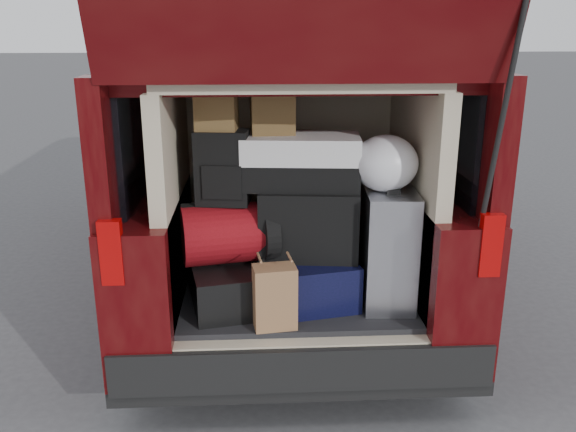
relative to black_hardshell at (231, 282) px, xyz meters
name	(u,v)px	position (x,y,z in m)	size (l,w,h in m)	color
ground	(298,399)	(0.36, -0.12, -0.66)	(80.00, 80.00, 0.00)	#3C3C3F
minivan	(282,164)	(0.36, 1.73, 0.25)	(1.90, 5.35, 2.77)	black
load_floor	(295,331)	(0.36, 0.15, -0.39)	(1.24, 1.05, 0.55)	black
black_hardshell	(231,282)	(0.00, 0.00, 0.00)	(0.41, 0.57, 0.23)	black
navy_hardshell	(304,275)	(0.40, 0.04, 0.01)	(0.47, 0.58, 0.25)	black
silver_roller	(388,247)	(0.84, -0.04, 0.20)	(0.26, 0.42, 0.62)	white
kraft_bag	(275,297)	(0.23, -0.30, 0.05)	(0.21, 0.13, 0.32)	#946943
red_duffel	(229,233)	(0.00, 0.01, 0.27)	(0.48, 0.32, 0.32)	maroon
black_soft_case	(309,222)	(0.42, 0.02, 0.32)	(0.51, 0.31, 0.37)	black
backpack	(222,168)	(-0.03, 0.04, 0.62)	(0.27, 0.16, 0.38)	black
twotone_duffel	(301,161)	(0.38, 0.07, 0.64)	(0.61, 0.31, 0.27)	silver
grocery_sack_lower	(216,111)	(-0.05, 0.06, 0.91)	(0.20, 0.17, 0.18)	brown
grocery_sack_upper	(272,112)	(0.23, 0.13, 0.89)	(0.22, 0.18, 0.22)	brown
plastic_bag_right	(386,163)	(0.80, -0.05, 0.65)	(0.33, 0.31, 0.29)	white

